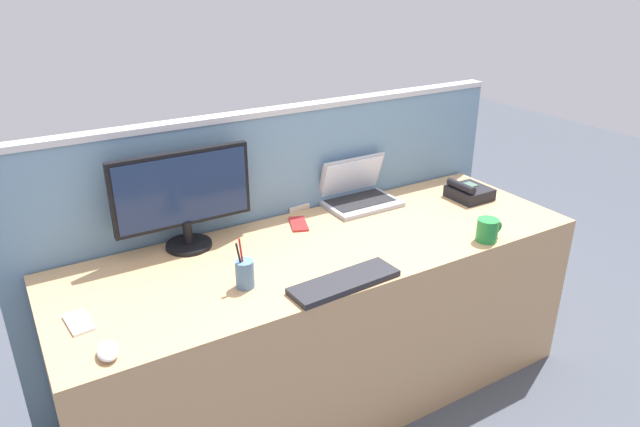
{
  "coord_description": "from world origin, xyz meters",
  "views": [
    {
      "loc": [
        -1.07,
        -1.72,
        1.75
      ],
      "look_at": [
        0.0,
        0.05,
        0.84
      ],
      "focal_mm": 32.15,
      "sensor_mm": 36.0,
      "label": 1
    }
  ],
  "objects_px": {
    "laptop": "(357,193)",
    "cell_phone_white_slab": "(79,322)",
    "coffee_mug": "(488,230)",
    "computer_mouse_right_hand": "(108,351)",
    "pen_cup": "(245,274)",
    "cell_phone_red_case": "(298,224)",
    "desktop_monitor": "(183,194)",
    "desk_phone": "(468,192)",
    "keyboard_main": "(344,282)"
  },
  "relations": [
    {
      "from": "laptop",
      "to": "cell_phone_white_slab",
      "type": "bearing_deg",
      "value": -164.5
    },
    {
      "from": "cell_phone_white_slab",
      "to": "coffee_mug",
      "type": "height_order",
      "value": "coffee_mug"
    },
    {
      "from": "computer_mouse_right_hand",
      "to": "pen_cup",
      "type": "relative_size",
      "value": 0.53
    },
    {
      "from": "cell_phone_white_slab",
      "to": "cell_phone_red_case",
      "type": "height_order",
      "value": "same"
    },
    {
      "from": "desktop_monitor",
      "to": "laptop",
      "type": "relative_size",
      "value": 1.61
    },
    {
      "from": "desk_phone",
      "to": "pen_cup",
      "type": "bearing_deg",
      "value": -171.04
    },
    {
      "from": "computer_mouse_right_hand",
      "to": "desktop_monitor",
      "type": "bearing_deg",
      "value": 56.97
    },
    {
      "from": "keyboard_main",
      "to": "computer_mouse_right_hand",
      "type": "distance_m",
      "value": 0.79
    },
    {
      "from": "cell_phone_white_slab",
      "to": "coffee_mug",
      "type": "xyz_separation_m",
      "value": [
        1.52,
        -0.24,
        0.04
      ]
    },
    {
      "from": "desktop_monitor",
      "to": "pen_cup",
      "type": "relative_size",
      "value": 2.86
    },
    {
      "from": "desktop_monitor",
      "to": "cell_phone_red_case",
      "type": "bearing_deg",
      "value": -6.45
    },
    {
      "from": "desk_phone",
      "to": "laptop",
      "type": "bearing_deg",
      "value": 154.82
    },
    {
      "from": "desk_phone",
      "to": "cell_phone_white_slab",
      "type": "bearing_deg",
      "value": -175.78
    },
    {
      "from": "coffee_mug",
      "to": "pen_cup",
      "type": "bearing_deg",
      "value": 170.07
    },
    {
      "from": "computer_mouse_right_hand",
      "to": "laptop",
      "type": "bearing_deg",
      "value": 29.38
    },
    {
      "from": "cell_phone_white_slab",
      "to": "coffee_mug",
      "type": "bearing_deg",
      "value": -14.51
    },
    {
      "from": "keyboard_main",
      "to": "pen_cup",
      "type": "xyz_separation_m",
      "value": [
        -0.3,
        0.17,
        0.04
      ]
    },
    {
      "from": "pen_cup",
      "to": "coffee_mug",
      "type": "relative_size",
      "value": 1.52
    },
    {
      "from": "coffee_mug",
      "to": "computer_mouse_right_hand",
      "type": "bearing_deg",
      "value": 178.98
    },
    {
      "from": "desk_phone",
      "to": "coffee_mug",
      "type": "distance_m",
      "value": 0.45
    },
    {
      "from": "coffee_mug",
      "to": "desktop_monitor",
      "type": "bearing_deg",
      "value": 151.25
    },
    {
      "from": "laptop",
      "to": "pen_cup",
      "type": "xyz_separation_m",
      "value": [
        -0.76,
        -0.42,
        0.0
      ]
    },
    {
      "from": "pen_cup",
      "to": "keyboard_main",
      "type": "bearing_deg",
      "value": -28.89
    },
    {
      "from": "laptop",
      "to": "cell_phone_white_slab",
      "type": "xyz_separation_m",
      "value": [
        -1.29,
        -0.36,
        -0.05
      ]
    },
    {
      "from": "cell_phone_white_slab",
      "to": "keyboard_main",
      "type": "bearing_deg",
      "value": -21.05
    },
    {
      "from": "pen_cup",
      "to": "computer_mouse_right_hand",
      "type": "bearing_deg",
      "value": -163.52
    },
    {
      "from": "desk_phone",
      "to": "coffee_mug",
      "type": "height_order",
      "value": "coffee_mug"
    },
    {
      "from": "pen_cup",
      "to": "coffee_mug",
      "type": "distance_m",
      "value": 1.0
    },
    {
      "from": "laptop",
      "to": "desk_phone",
      "type": "xyz_separation_m",
      "value": [
        0.48,
        -0.23,
        -0.02
      ]
    },
    {
      "from": "keyboard_main",
      "to": "coffee_mug",
      "type": "xyz_separation_m",
      "value": [
        0.68,
        -0.01,
        0.04
      ]
    },
    {
      "from": "desk_phone",
      "to": "pen_cup",
      "type": "xyz_separation_m",
      "value": [
        -1.24,
        -0.2,
        0.02
      ]
    },
    {
      "from": "desktop_monitor",
      "to": "cell_phone_red_case",
      "type": "distance_m",
      "value": 0.52
    },
    {
      "from": "desk_phone",
      "to": "pen_cup",
      "type": "distance_m",
      "value": 1.26
    },
    {
      "from": "desktop_monitor",
      "to": "coffee_mug",
      "type": "xyz_separation_m",
      "value": [
        1.05,
        -0.57,
        -0.17
      ]
    },
    {
      "from": "pen_cup",
      "to": "coffee_mug",
      "type": "bearing_deg",
      "value": -9.93
    },
    {
      "from": "laptop",
      "to": "keyboard_main",
      "type": "bearing_deg",
      "value": -127.76
    },
    {
      "from": "desk_phone",
      "to": "computer_mouse_right_hand",
      "type": "bearing_deg",
      "value": -168.86
    },
    {
      "from": "desktop_monitor",
      "to": "keyboard_main",
      "type": "height_order",
      "value": "desktop_monitor"
    },
    {
      "from": "keyboard_main",
      "to": "coffee_mug",
      "type": "height_order",
      "value": "coffee_mug"
    },
    {
      "from": "keyboard_main",
      "to": "cell_phone_red_case",
      "type": "height_order",
      "value": "keyboard_main"
    },
    {
      "from": "pen_cup",
      "to": "cell_phone_red_case",
      "type": "distance_m",
      "value": 0.53
    },
    {
      "from": "desktop_monitor",
      "to": "keyboard_main",
      "type": "relative_size",
      "value": 1.33
    },
    {
      "from": "desktop_monitor",
      "to": "coffee_mug",
      "type": "distance_m",
      "value": 1.21
    },
    {
      "from": "laptop",
      "to": "desk_phone",
      "type": "height_order",
      "value": "laptop"
    },
    {
      "from": "keyboard_main",
      "to": "desktop_monitor",
      "type": "bearing_deg",
      "value": 119.8
    },
    {
      "from": "computer_mouse_right_hand",
      "to": "coffee_mug",
      "type": "distance_m",
      "value": 1.48
    },
    {
      "from": "laptop",
      "to": "cell_phone_red_case",
      "type": "relative_size",
      "value": 2.31
    },
    {
      "from": "desk_phone",
      "to": "coffee_mug",
      "type": "relative_size",
      "value": 1.43
    },
    {
      "from": "laptop",
      "to": "coffee_mug",
      "type": "xyz_separation_m",
      "value": [
        0.23,
        -0.59,
        -0.01
      ]
    },
    {
      "from": "pen_cup",
      "to": "cell_phone_red_case",
      "type": "xyz_separation_m",
      "value": [
        0.4,
        0.35,
        -0.05
      ]
    }
  ]
}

